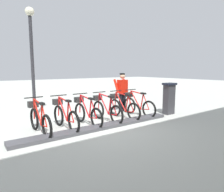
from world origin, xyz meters
name	(u,v)px	position (x,y,z in m)	size (l,w,h in m)	color
ground_plane	(102,128)	(0.00, 0.00, 0.00)	(60.00, 60.00, 0.00)	#B5B9B1
dock_rail_base	(102,127)	(0.00, 0.00, 0.05)	(0.44, 5.37, 0.10)	#47474C
payment_kiosk	(169,98)	(0.05, -3.28, 0.67)	(0.36, 0.52, 1.28)	#38383D
bike_docked_0	(137,105)	(0.62, -2.08, 0.43)	(1.72, 0.54, 1.02)	black
bike_docked_1	(123,107)	(0.62, -1.32, 0.43)	(1.72, 0.54, 1.02)	black
bike_docked_2	(106,109)	(0.62, -0.56, 0.43)	(1.72, 0.54, 1.02)	black
bike_docked_3	(87,112)	(0.62, 0.20, 0.43)	(1.72, 0.54, 1.02)	black
bike_docked_4	(65,115)	(0.62, 0.97, 0.43)	(1.72, 0.54, 1.02)	black
bike_docked_5	(39,119)	(0.62, 1.73, 0.43)	(1.72, 0.54, 1.02)	black
worker_near_rack	(122,91)	(1.51, -2.02, 0.91)	(0.47, 0.64, 1.66)	white
lamp_post	(31,47)	(2.76, 1.29, 2.64)	(0.32, 0.32, 4.05)	#2D2D33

